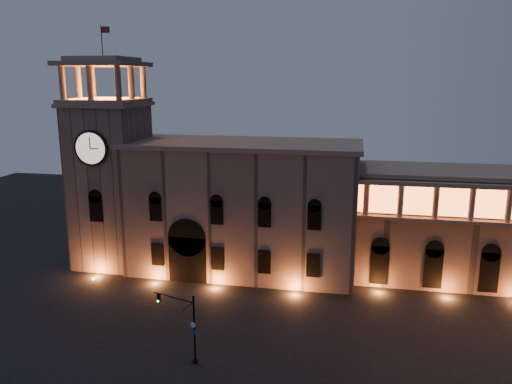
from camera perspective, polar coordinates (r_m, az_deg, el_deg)
ground at (r=50.15m, az=-4.82°, el=-17.95°), size 160.00×160.00×0.00m
government_building at (r=67.03m, az=-1.54°, el=-1.74°), size 30.80×12.80×17.60m
clock_tower at (r=71.61m, az=-16.28°, el=1.75°), size 9.80×9.80×32.40m
colonnade_wing at (r=70.60m, az=27.02°, el=-3.63°), size 40.60×11.50×14.50m
traffic_light at (r=47.72m, az=-7.89°, el=-14.92°), size 4.63×1.78×6.66m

